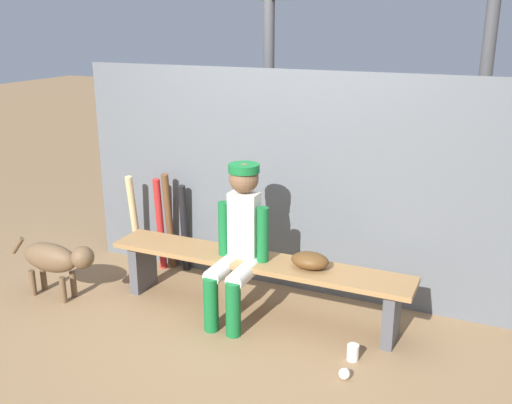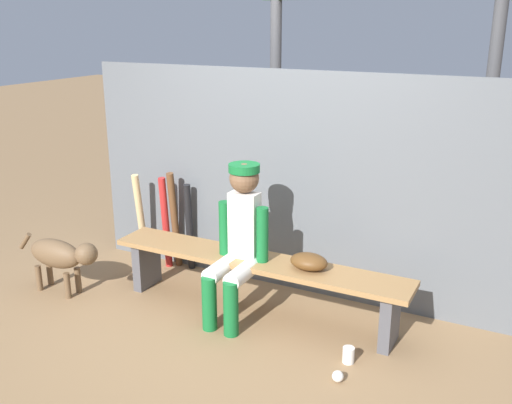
% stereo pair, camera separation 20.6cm
% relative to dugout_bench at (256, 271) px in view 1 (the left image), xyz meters
% --- Properties ---
extents(ground_plane, '(30.00, 30.00, 0.00)m').
position_rel_dugout_bench_xyz_m(ground_plane, '(0.00, 0.00, -0.35)').
color(ground_plane, olive).
extents(chainlink_fence, '(3.67, 0.03, 1.82)m').
position_rel_dugout_bench_xyz_m(chainlink_fence, '(0.00, 0.54, 0.56)').
color(chainlink_fence, '#595E63').
rests_on(chainlink_fence, ground_plane).
extents(dugout_bench, '(2.38, 0.36, 0.45)m').
position_rel_dugout_bench_xyz_m(dugout_bench, '(0.00, 0.00, 0.00)').
color(dugout_bench, olive).
rests_on(dugout_bench, ground_plane).
extents(player_seated, '(0.41, 0.55, 1.18)m').
position_rel_dugout_bench_xyz_m(player_seated, '(-0.10, -0.11, 0.29)').
color(player_seated, silver).
rests_on(player_seated, ground_plane).
extents(baseball_glove, '(0.28, 0.20, 0.12)m').
position_rel_dugout_bench_xyz_m(baseball_glove, '(0.43, 0.00, 0.16)').
color(baseball_glove, '#593819').
rests_on(baseball_glove, dugout_bench).
extents(bat_aluminum_black, '(0.09, 0.13, 0.81)m').
position_rel_dugout_bench_xyz_m(bat_aluminum_black, '(-0.90, 0.46, 0.05)').
color(bat_aluminum_black, black).
rests_on(bat_aluminum_black, ground_plane).
extents(bat_wood_dark, '(0.10, 0.19, 0.91)m').
position_rel_dugout_bench_xyz_m(bat_wood_dark, '(-1.04, 0.43, 0.10)').
color(bat_wood_dark, brown).
rests_on(bat_wood_dark, ground_plane).
extents(bat_aluminum_red, '(0.08, 0.14, 0.86)m').
position_rel_dugout_bench_xyz_m(bat_aluminum_red, '(-1.12, 0.39, 0.08)').
color(bat_aluminum_red, '#B22323').
rests_on(bat_aluminum_red, ground_plane).
extents(bat_wood_natural, '(0.08, 0.17, 0.87)m').
position_rel_dugout_bench_xyz_m(bat_wood_natural, '(-1.37, 0.37, 0.08)').
color(bat_wood_natural, tan).
rests_on(bat_wood_natural, ground_plane).
extents(baseball, '(0.07, 0.07, 0.07)m').
position_rel_dugout_bench_xyz_m(baseball, '(0.87, -0.57, -0.31)').
color(baseball, white).
rests_on(baseball, ground_plane).
extents(cup_on_ground, '(0.08, 0.08, 0.11)m').
position_rel_dugout_bench_xyz_m(cup_on_ground, '(0.86, -0.34, -0.30)').
color(cup_on_ground, silver).
rests_on(cup_on_ground, ground_plane).
extents(cup_on_bench, '(0.08, 0.08, 0.11)m').
position_rel_dugout_bench_xyz_m(cup_on_bench, '(0.06, -0.01, 0.16)').
color(cup_on_bench, '#1E47AD').
rests_on(cup_on_bench, dugout_bench).
extents(dog, '(0.84, 0.20, 0.49)m').
position_rel_dugout_bench_xyz_m(dog, '(-1.58, -0.43, -0.02)').
color(dog, brown).
rests_on(dog, ground_plane).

